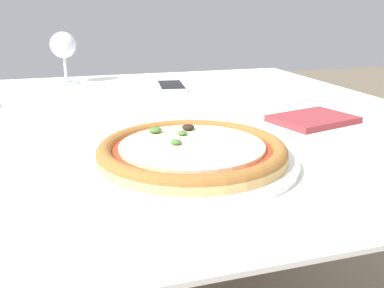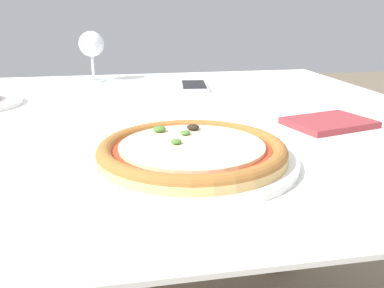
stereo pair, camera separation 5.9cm
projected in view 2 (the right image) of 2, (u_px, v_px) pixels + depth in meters
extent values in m
cube|color=brown|center=(124.00, 127.00, 0.88)|extent=(1.21, 1.02, 0.04)
cube|color=silver|center=(124.00, 117.00, 0.87)|extent=(1.31, 1.12, 0.01)
cylinder|color=brown|center=(280.00, 184.00, 1.51)|extent=(0.06, 0.06, 0.69)
cylinder|color=white|center=(192.00, 161.00, 0.60)|extent=(0.30, 0.30, 0.01)
cylinder|color=#E0B26B|center=(192.00, 153.00, 0.60)|extent=(0.27, 0.27, 0.01)
torus|color=#A3662D|center=(192.00, 149.00, 0.60)|extent=(0.27, 0.27, 0.02)
cylinder|color=#BC381E|center=(192.00, 148.00, 0.60)|extent=(0.22, 0.22, 0.00)
cylinder|color=beige|center=(192.00, 146.00, 0.60)|extent=(0.20, 0.20, 0.00)
ellipsoid|color=#4C7A33|center=(185.00, 133.00, 0.64)|extent=(0.01, 0.01, 0.01)
ellipsoid|color=#2D2319|center=(193.00, 127.00, 0.66)|extent=(0.02, 0.02, 0.01)
ellipsoid|color=#4C7A33|center=(176.00, 141.00, 0.59)|extent=(0.02, 0.02, 0.01)
ellipsoid|color=#4C7A33|center=(159.00, 129.00, 0.65)|extent=(0.02, 0.02, 0.01)
cylinder|color=silver|center=(94.00, 81.00, 1.27)|extent=(0.07, 0.07, 0.00)
cylinder|color=silver|center=(93.00, 67.00, 1.26)|extent=(0.01, 0.01, 0.07)
sphere|color=silver|center=(91.00, 44.00, 1.24)|extent=(0.07, 0.07, 0.07)
cube|color=white|center=(194.00, 86.00, 1.16)|extent=(0.09, 0.15, 0.01)
cube|color=black|center=(194.00, 84.00, 1.16)|extent=(0.08, 0.14, 0.00)
cube|color=#933338|center=(329.00, 123.00, 0.80)|extent=(0.17, 0.14, 0.01)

